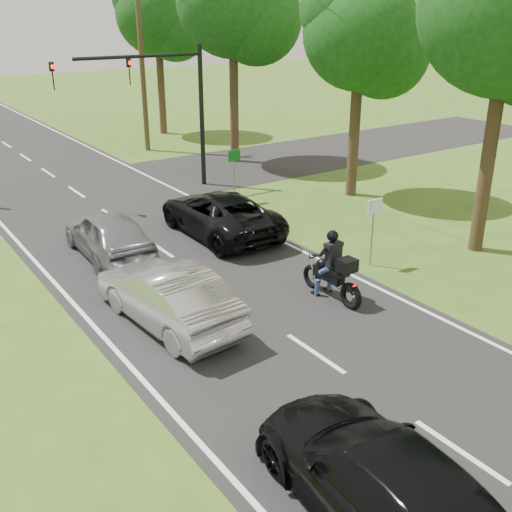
# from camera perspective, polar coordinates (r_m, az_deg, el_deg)

# --- Properties ---
(ground) EXTENTS (140.00, 140.00, 0.00)m
(ground) POSITION_cam_1_polar(r_m,az_deg,el_deg) (13.91, 5.65, -9.23)
(ground) COLOR #335718
(ground) RESTS_ON ground
(road) EXTENTS (8.00, 100.00, 0.01)m
(road) POSITION_cam_1_polar(r_m,az_deg,el_deg) (21.72, -11.55, 2.36)
(road) COLOR black
(road) RESTS_ON ground
(cross_road) EXTENTS (60.00, 7.00, 0.01)m
(cross_road) POSITION_cam_1_polar(r_m,az_deg,el_deg) (27.11, -16.73, 5.85)
(cross_road) COLOR black
(cross_road) RESTS_ON ground
(motorcycle_rider) EXTENTS (0.65, 2.28, 1.97)m
(motorcycle_rider) POSITION_cam_1_polar(r_m,az_deg,el_deg) (16.14, 7.38, -1.55)
(motorcycle_rider) COLOR black
(motorcycle_rider) RESTS_ON ground
(dark_suv) EXTENTS (2.57, 5.41, 1.49)m
(dark_suv) POSITION_cam_1_polar(r_m,az_deg,el_deg) (20.81, -3.50, 4.08)
(dark_suv) COLOR black
(dark_suv) RESTS_ON road
(silver_sedan) EXTENTS (2.00, 4.76, 1.53)m
(silver_sedan) POSITION_cam_1_polar(r_m,az_deg,el_deg) (14.87, -8.41, -3.76)
(silver_sedan) COLOR #ABABB0
(silver_sedan) RESTS_ON road
(silver_suv) EXTENTS (1.94, 4.51, 1.52)m
(silver_suv) POSITION_cam_1_polar(r_m,az_deg,el_deg) (19.36, -13.88, 2.07)
(silver_suv) COLOR gray
(silver_suv) RESTS_ON road
(dark_car_behind) EXTENTS (2.58, 5.31, 1.49)m
(dark_car_behind) POSITION_cam_1_polar(r_m,az_deg,el_deg) (9.70, 12.06, -20.36)
(dark_car_behind) COLOR black
(dark_car_behind) RESTS_ON road
(traffic_signal) EXTENTS (6.38, 0.44, 6.00)m
(traffic_signal) POSITION_cam_1_polar(r_m,az_deg,el_deg) (25.69, -9.00, 15.08)
(traffic_signal) COLOR black
(traffic_signal) RESTS_ON ground
(utility_pole_far) EXTENTS (1.60, 0.28, 10.00)m
(utility_pole_far) POSITION_cam_1_polar(r_m,az_deg,el_deg) (34.03, -10.86, 18.29)
(utility_pole_far) COLOR #4F3E24
(utility_pole_far) RESTS_ON ground
(sign_white) EXTENTS (0.55, 0.07, 2.12)m
(sign_white) POSITION_cam_1_polar(r_m,az_deg,el_deg) (18.18, 11.18, 3.76)
(sign_white) COLOR slate
(sign_white) RESTS_ON ground
(sign_green) EXTENTS (0.55, 0.07, 2.12)m
(sign_green) POSITION_cam_1_polar(r_m,az_deg,el_deg) (24.29, -2.09, 8.84)
(sign_green) COLOR slate
(sign_green) RESTS_ON ground
(tree_row_c) EXTENTS (4.80, 4.65, 8.76)m
(tree_row_c) POSITION_cam_1_polar(r_m,az_deg,el_deg) (24.98, 10.66, 19.62)
(tree_row_c) COLOR #332316
(tree_row_c) RESTS_ON ground
(tree_row_d) EXTENTS (5.76, 5.58, 10.45)m
(tree_row_d) POSITION_cam_1_polar(r_m,az_deg,el_deg) (30.76, -1.44, 22.64)
(tree_row_d) COLOR #332316
(tree_row_d) RESTS_ON ground
(tree_row_e) EXTENTS (5.28, 5.12, 9.61)m
(tree_row_e) POSITION_cam_1_polar(r_m,az_deg,el_deg) (38.78, -8.84, 21.45)
(tree_row_e) COLOR #332316
(tree_row_e) RESTS_ON ground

